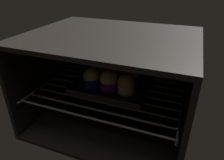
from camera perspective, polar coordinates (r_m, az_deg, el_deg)
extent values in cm
cube|color=black|center=(88.77, -0.26, -10.71)|extent=(59.00, 47.00, 1.50)
cube|color=black|center=(72.34, -0.32, 11.93)|extent=(59.00, 47.00, 1.50)
cube|color=black|center=(98.50, 4.63, 5.26)|extent=(59.00, 1.50, 34.00)
cube|color=black|center=(92.48, -17.09, 2.54)|extent=(1.50, 47.00, 34.00)
cube|color=black|center=(74.72, 20.72, -4.33)|extent=(1.50, 47.00, 34.00)
cylinder|color=#4C494C|center=(66.40, -6.45, -10.39)|extent=(54.00, 0.80, 0.80)
cylinder|color=#4C494C|center=(69.76, -4.65, -8.18)|extent=(54.00, 0.80, 0.80)
cylinder|color=#4C494C|center=(73.27, -3.04, -6.18)|extent=(54.00, 0.80, 0.80)
cylinder|color=#4C494C|center=(76.91, -1.59, -4.35)|extent=(54.00, 0.80, 0.80)
cylinder|color=#4C494C|center=(80.66, -0.28, -2.69)|extent=(54.00, 0.80, 0.80)
cylinder|color=#4C494C|center=(84.52, 0.91, -1.18)|extent=(54.00, 0.80, 0.80)
cylinder|color=#4C494C|center=(88.47, 1.99, 0.20)|extent=(54.00, 0.80, 0.80)
cylinder|color=#4C494C|center=(92.49, 2.98, 1.46)|extent=(54.00, 0.80, 0.80)
cylinder|color=#4C494C|center=(96.57, 3.89, 2.62)|extent=(54.00, 0.80, 0.80)
cylinder|color=#4C494C|center=(92.90, -15.95, 0.48)|extent=(0.80, 42.00, 0.80)
cylinder|color=#4C494C|center=(76.43, 19.00, -6.28)|extent=(0.80, 42.00, 0.80)
cube|color=black|center=(81.04, 0.00, -1.72)|extent=(28.55, 21.48, 1.20)
cube|color=black|center=(72.31, -3.01, -4.69)|extent=(28.55, 0.80, 1.00)
cube|color=black|center=(89.16, 2.43, 1.93)|extent=(28.55, 0.80, 1.00)
cube|color=black|center=(85.97, -8.64, 0.59)|extent=(0.80, 21.48, 1.00)
cube|color=black|center=(77.19, 9.64, -2.83)|extent=(0.80, 21.48, 1.00)
cylinder|color=#1928B7|center=(79.79, -5.69, -0.42)|extent=(6.12, 6.12, 3.57)
sphere|color=gold|center=(78.65, -5.77, 1.21)|extent=(6.15, 6.15, 6.15)
cylinder|color=#7A238C|center=(76.90, -1.14, -1.42)|extent=(6.12, 6.12, 3.57)
sphere|color=#DBBC60|center=(75.56, -1.16, 0.46)|extent=(6.33, 6.33, 6.33)
cylinder|color=silver|center=(75.17, 3.92, -2.22)|extent=(6.12, 6.12, 3.57)
sphere|color=gold|center=(74.05, 3.98, -0.66)|extent=(6.39, 6.39, 6.39)
cylinder|color=red|center=(85.33, -3.75, 1.62)|extent=(6.12, 6.12, 3.57)
sphere|color=#DBBC60|center=(84.15, -3.80, 3.33)|extent=(5.85, 5.85, 5.85)
sphere|color=#28702D|center=(83.56, -3.64, 5.00)|extent=(1.76, 1.76, 1.76)
cylinder|color=#1928B7|center=(82.85, 0.91, 0.84)|extent=(6.12, 6.12, 3.57)
sphere|color=gold|center=(81.79, 0.92, 2.35)|extent=(6.17, 6.17, 6.17)
sphere|color=#19511E|center=(81.11, 0.57, 3.92)|extent=(1.87, 1.87, 1.87)
cylinder|color=#1928B7|center=(81.17, 5.40, 0.11)|extent=(6.12, 6.12, 3.57)
sphere|color=gold|center=(79.99, 5.49, 1.80)|extent=(6.14, 6.14, 6.14)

